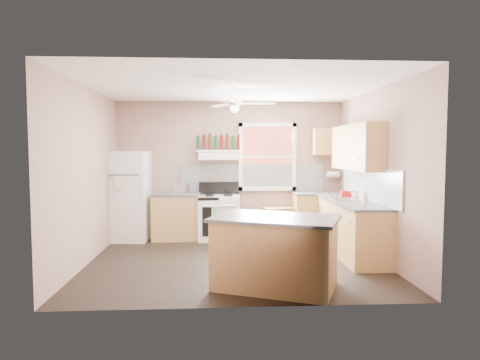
{
  "coord_description": "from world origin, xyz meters",
  "views": [
    {
      "loc": [
        -0.31,
        -6.6,
        1.73
      ],
      "look_at": [
        0.1,
        0.3,
        1.25
      ],
      "focal_mm": 32.0,
      "sensor_mm": 36.0,
      "label": 1
    }
  ],
  "objects": [
    {
      "name": "range_hood",
      "position": [
        -0.23,
        1.75,
        1.62
      ],
      "size": [
        0.78,
        0.5,
        0.14
      ],
      "primitive_type": "cube",
      "color": "white",
      "rests_on": "wall_back"
    },
    {
      "name": "cart",
      "position": [
        0.94,
        1.75,
        0.3
      ],
      "size": [
        0.68,
        0.53,
        0.6
      ],
      "primitive_type": "cube",
      "rotation": [
        0.0,
        0.0,
        0.24
      ],
      "color": "#A57944",
      "rests_on": "floor"
    },
    {
      "name": "window_view",
      "position": [
        0.75,
        1.98,
        1.6
      ],
      "size": [
        1.0,
        0.02,
        1.2
      ],
      "primitive_type": "cube",
      "color": "maroon",
      "rests_on": "wall_back"
    },
    {
      "name": "soap_bottle",
      "position": [
        2.02,
        -0.15,
        1.01
      ],
      "size": [
        0.13,
        0.13,
        0.23
      ],
      "primitive_type": "imported",
      "rotation": [
        0.0,
        0.0,
        2.29
      ],
      "color": "silver",
      "rests_on": "counter_right"
    },
    {
      "name": "counter_right",
      "position": [
        1.94,
        0.3,
        0.88
      ],
      "size": [
        0.62,
        2.22,
        0.04
      ],
      "primitive_type": "cube",
      "color": "#454548",
      "rests_on": "base_cabinet_right"
    },
    {
      "name": "upper_cabinet_right",
      "position": [
        2.08,
        0.5,
        1.78
      ],
      "size": [
        0.33,
        1.8,
        0.76
      ],
      "primitive_type": "cube",
      "color": "#A57944",
      "rests_on": "wall_right"
    },
    {
      "name": "base_cabinet_corner",
      "position": [
        1.75,
        1.7,
        0.43
      ],
      "size": [
        1.0,
        0.6,
        0.86
      ],
      "primitive_type": "cube",
      "color": "#A57944",
      "rests_on": "floor"
    },
    {
      "name": "base_cabinet_right",
      "position": [
        1.95,
        0.3,
        0.43
      ],
      "size": [
        0.6,
        2.2,
        0.86
      ],
      "primitive_type": "cube",
      "color": "#A57944",
      "rests_on": "floor"
    },
    {
      "name": "window_frame",
      "position": [
        0.75,
        1.96,
        1.6
      ],
      "size": [
        1.16,
        0.07,
        1.36
      ],
      "primitive_type": "cube",
      "color": "white",
      "rests_on": "wall_back"
    },
    {
      "name": "red_caddy",
      "position": [
        2.04,
        0.93,
        0.95
      ],
      "size": [
        0.18,
        0.12,
        0.1
      ],
      "primitive_type": "cube",
      "rotation": [
        0.0,
        0.0,
        -0.01
      ],
      "color": "red",
      "rests_on": "counter_right"
    },
    {
      "name": "bottle_shelf",
      "position": [
        -0.23,
        1.87,
        1.72
      ],
      "size": [
        0.9,
        0.26,
        0.03
      ],
      "primitive_type": "cube",
      "color": "white",
      "rests_on": "range_hood"
    },
    {
      "name": "island_top",
      "position": [
        0.45,
        -1.32,
        0.88
      ],
      "size": [
        1.79,
        1.5,
        0.04
      ],
      "primitive_type": "cube",
      "rotation": [
        0.0,
        0.0,
        -0.39
      ],
      "color": "#454548",
      "rests_on": "island"
    },
    {
      "name": "base_cabinet_left",
      "position": [
        -1.06,
        1.7,
        0.43
      ],
      "size": [
        0.9,
        0.6,
        0.86
      ],
      "primitive_type": "cube",
      "color": "#A57944",
      "rests_on": "floor"
    },
    {
      "name": "wall_left",
      "position": [
        -2.27,
        0.0,
        1.35
      ],
      "size": [
        0.05,
        4.0,
        2.7
      ],
      "primitive_type": "cube",
      "color": "#8E6D60",
      "rests_on": "ground"
    },
    {
      "name": "backsplash_right",
      "position": [
        2.23,
        0.3,
        1.18
      ],
      "size": [
        0.03,
        2.6,
        0.55
      ],
      "primitive_type": "cube",
      "color": "white",
      "rests_on": "wall_right"
    },
    {
      "name": "ceiling_fan_hub",
      "position": [
        0.0,
        0.0,
        2.45
      ],
      "size": [
        0.2,
        0.2,
        0.08
      ],
      "primitive_type": "cylinder",
      "color": "white",
      "rests_on": "ceiling"
    },
    {
      "name": "counter_left",
      "position": [
        -1.06,
        1.7,
        0.88
      ],
      "size": [
        0.92,
        0.62,
        0.04
      ],
      "primitive_type": "cube",
      "color": "#454548",
      "rests_on": "base_cabinet_left"
    },
    {
      "name": "paper_towel",
      "position": [
        2.07,
        1.86,
        1.25
      ],
      "size": [
        0.26,
        0.12,
        0.12
      ],
      "primitive_type": "cylinder",
      "rotation": [
        0.0,
        1.57,
        0.0
      ],
      "color": "white",
      "rests_on": "wall_back"
    },
    {
      "name": "counter_corner",
      "position": [
        1.75,
        1.7,
        0.88
      ],
      "size": [
        1.02,
        0.62,
        0.04
      ],
      "primitive_type": "cube",
      "color": "#454548",
      "rests_on": "base_cabinet_corner"
    },
    {
      "name": "wall_right",
      "position": [
        2.27,
        0.0,
        1.35
      ],
      "size": [
        0.05,
        4.0,
        2.7
      ],
      "primitive_type": "cube",
      "color": "#8E6D60",
      "rests_on": "ground"
    },
    {
      "name": "toaster",
      "position": [
        -0.95,
        1.65,
        0.99
      ],
      "size": [
        0.32,
        0.26,
        0.18
      ],
      "primitive_type": "cube",
      "rotation": [
        0.0,
        0.0,
        -0.41
      ],
      "color": "silver",
      "rests_on": "counter_left"
    },
    {
      "name": "wine_bottles",
      "position": [
        -0.23,
        1.87,
        1.88
      ],
      "size": [
        0.86,
        0.06,
        0.31
      ],
      "color": "#143819",
      "rests_on": "bottle_shelf"
    },
    {
      "name": "refrigerator",
      "position": [
        -1.95,
        1.66,
        0.86
      ],
      "size": [
        0.78,
        0.76,
        1.72
      ],
      "primitive_type": "cube",
      "rotation": [
        0.0,
        0.0,
        -0.07
      ],
      "color": "white",
      "rests_on": "floor"
    },
    {
      "name": "floor",
      "position": [
        0.0,
        0.0,
        0.0
      ],
      "size": [
        4.5,
        4.5,
        0.0
      ],
      "primitive_type": "plane",
      "color": "black",
      "rests_on": "ground"
    },
    {
      "name": "wall_back",
      "position": [
        0.0,
        2.02,
        1.35
      ],
      "size": [
        4.5,
        0.05,
        2.7
      ],
      "primitive_type": "cube",
      "color": "#8E6D60",
      "rests_on": "ground"
    },
    {
      "name": "island",
      "position": [
        0.45,
        -1.32,
        0.43
      ],
      "size": [
        1.68,
        1.39,
        0.86
      ],
      "primitive_type": "cube",
      "rotation": [
        0.0,
        0.0,
        -0.39
      ],
      "color": "#A57944",
      "rests_on": "floor"
    },
    {
      "name": "faucet",
      "position": [
        2.1,
        0.5,
        0.97
      ],
      "size": [
        0.03,
        0.03,
        0.14
      ],
      "primitive_type": "cylinder",
      "color": "silver",
      "rests_on": "sink"
    },
    {
      "name": "ceiling",
      "position": [
        0.0,
        0.0,
        2.7
      ],
      "size": [
        4.5,
        4.5,
        0.0
      ],
      "primitive_type": "plane",
      "color": "white",
      "rests_on": "ground"
    },
    {
      "name": "sink",
      "position": [
        1.94,
        0.5,
        0.9
      ],
      "size": [
        0.55,
        0.45,
        0.03
      ],
      "primitive_type": "cube",
      "color": "silver",
      "rests_on": "counter_right"
    },
    {
      "name": "stove",
      "position": [
        -0.23,
        1.62,
        0.43
      ],
      "size": [
        0.8,
        0.66,
        0.86
      ],
      "primitive_type": "cube",
      "rotation": [
        0.0,
        0.0,
        -0.02
      ],
      "color": "white",
      "rests_on": "floor"
    },
    {
      "name": "backsplash_back",
      "position": [
        0.45,
        1.99,
        1.18
      ],
      "size": [
        2.9,
        0.03,
        0.55
      ],
      "primitive_type": "cube",
      "color": "white",
      "rests_on": "wall_back"
    },
    {
      "name": "upper_cabinet_corner",
      "position": [
        1.95,
        1.83,
        1.9
      ],
      "size": [
        0.6,
        0.33,
        0.52
      ],
      "primitive_type": "cube",
      "color": "#A57944",
      "rests_on": "wall_back"
    }
  ]
}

